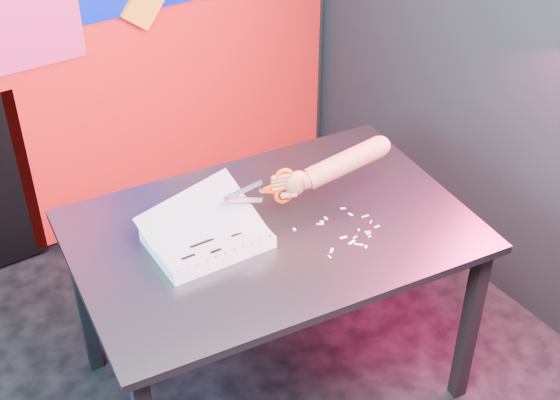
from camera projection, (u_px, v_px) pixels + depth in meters
room at (198, 137)px, 1.96m from camera, size 3.01×3.01×2.71m
backdrop at (47, 61)px, 3.20m from camera, size 2.88×0.05×2.08m
work_table at (272, 246)px, 2.68m from camera, size 1.42×1.03×0.75m
printout_stack at (207, 238)px, 2.55m from camera, size 0.39×0.28×0.19m
scissors at (279, 187)px, 2.58m from camera, size 0.24×0.06×0.14m
hand_forearm at (337, 166)px, 2.62m from camera, size 0.41×0.13×0.16m
paper_clippings at (348, 232)px, 2.61m from camera, size 0.26×0.23×0.00m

